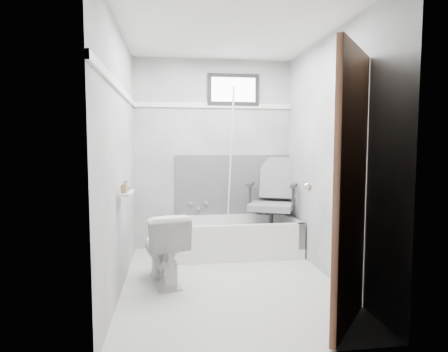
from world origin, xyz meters
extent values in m
plane|color=silver|center=(0.00, 0.00, 0.00)|extent=(2.60, 2.60, 0.00)
plane|color=silver|center=(0.00, 0.00, 2.40)|extent=(2.60, 2.60, 0.00)
cube|color=slate|center=(0.00, 1.30, 1.20)|extent=(2.00, 0.02, 2.40)
cube|color=slate|center=(0.00, -1.30, 1.20)|extent=(2.00, 0.02, 2.40)
cube|color=slate|center=(-1.00, 0.00, 1.20)|extent=(0.02, 2.60, 2.40)
cube|color=slate|center=(1.00, 0.00, 1.20)|extent=(0.02, 2.60, 2.40)
imported|color=white|center=(-0.62, 0.09, 0.34)|extent=(0.54, 0.76, 0.68)
cube|color=#4C4C4F|center=(0.25, 1.29, 0.80)|extent=(1.50, 0.02, 0.78)
cube|color=white|center=(0.00, 1.29, 1.82)|extent=(2.00, 0.02, 0.06)
cube|color=white|center=(-0.99, 0.00, 1.82)|extent=(0.02, 2.60, 0.06)
cylinder|color=white|center=(0.18, 1.06, 1.05)|extent=(0.02, 0.55, 1.88)
cube|color=silver|center=(-0.93, -0.14, 0.90)|extent=(0.10, 0.32, 0.02)
imported|color=#926D49|center=(-0.94, -0.22, 0.97)|extent=(0.06, 0.06, 0.10)
imported|color=teal|center=(-0.94, -0.08, 0.96)|extent=(0.10, 0.10, 0.10)
camera|label=1|loc=(-0.54, -3.47, 1.32)|focal=30.00mm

